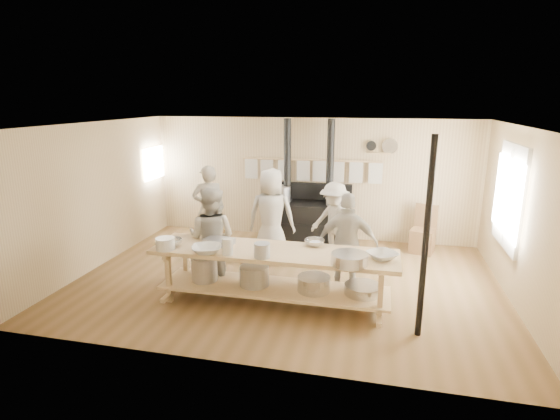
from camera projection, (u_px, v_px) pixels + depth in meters
The scene contains 24 objects.
ground at pixel (286, 280), 7.43m from camera, with size 7.00×7.00×0.00m, color brown.
room_shell at pixel (287, 186), 7.03m from camera, with size 7.00×7.00×7.00m.
window_right at pixel (510, 196), 6.87m from camera, with size 0.09×1.50×1.65m.
left_opening at pixel (154, 163), 9.67m from camera, with size 0.00×0.90×0.90m.
stove at pixel (307, 218), 9.30m from camera, with size 1.90×0.75×2.60m.
towel_rail at pixel (310, 168), 9.31m from camera, with size 3.00×0.04×0.47m.
back_wall_shelf at pixel (382, 148), 8.91m from camera, with size 0.63×0.14×0.32m.
prep_table at pixel (273, 271), 6.46m from camera, with size 3.60×0.90×0.85m.
support_post at pixel (426, 240), 5.39m from camera, with size 0.08×0.08×2.60m, color black.
cook_far_left at pixel (209, 209), 8.65m from camera, with size 0.64×0.42×1.74m, color #ADA599.
cook_left at pixel (212, 238), 7.00m from camera, with size 0.80×0.63×1.65m, color #ADA599.
cook_center at pixel (271, 216), 8.03m from camera, with size 0.87×0.57×1.78m, color #ADA599.
cook_right at pixel (347, 244), 6.78m from camera, with size 0.95×0.39×1.61m, color #ADA599.
cook_by_window at pixel (334, 222), 8.18m from camera, with size 0.97×0.56×1.50m, color #ADA599.
chair at pixel (423, 239), 8.71m from camera, with size 0.55×0.55×0.95m.
bowl_white_a at pixel (207, 249), 6.24m from camera, with size 0.42×0.42×0.10m, color silver.
bowl_steel_a at pixel (170, 243), 6.51m from camera, with size 0.36×0.36×0.11m, color silver.
bowl_white_b at pixel (382, 255), 6.01m from camera, with size 0.40×0.40×0.10m, color silver.
bowl_steel_b at pixel (314, 243), 6.55m from camera, with size 0.30×0.30×0.09m, color silver.
roasting_pan at pixel (219, 241), 6.61m from camera, with size 0.42×0.28×0.09m, color #B2B2B7.
mixing_bowl_large at pixel (349, 259), 5.80m from camera, with size 0.49×0.49×0.15m, color silver.
bucket_galv at pixel (262, 250), 6.05m from camera, with size 0.22×0.22×0.21m, color gray.
deep_bowl_enamel at pixel (165, 244), 6.38m from camera, with size 0.28×0.28×0.17m, color silver.
pitcher at pixel (228, 246), 6.16m from camera, with size 0.15×0.15×0.24m, color silver.
Camera 1 is at (1.44, -6.75, 3.01)m, focal length 28.00 mm.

